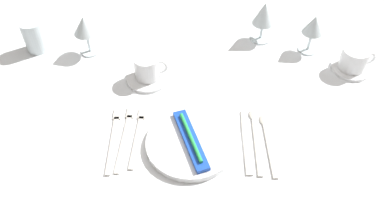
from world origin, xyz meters
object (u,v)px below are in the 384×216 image
(fork_salad, at_px, (114,137))
(wine_glass_left, at_px, (85,27))
(dinner_plate, at_px, (191,143))
(coffee_cup_right, at_px, (148,67))
(toothbrush_package, at_px, (191,139))
(wine_glass_right, at_px, (314,27))
(spoon_dessert, at_px, (267,137))
(fork_inner, at_px, (125,135))
(wine_glass_centre, at_px, (264,15))
(fork_outer, at_px, (138,134))
(dinner_knife, at_px, (246,143))
(drink_tumbler, at_px, (35,36))
(spoon_soup, at_px, (256,133))
(coffee_cup_left, at_px, (355,59))

(fork_salad, relative_size, wine_glass_left, 1.65)
(dinner_plate, relative_size, wine_glass_left, 1.73)
(fork_salad, height_order, wine_glass_left, wine_glass_left)
(coffee_cup_right, bearing_deg, wine_glass_left, 148.70)
(toothbrush_package, relative_size, fork_salad, 0.91)
(wine_glass_right, bearing_deg, coffee_cup_right, -163.08)
(spoon_dessert, bearing_deg, fork_inner, -179.11)
(spoon_dessert, xyz_separation_m, wine_glass_centre, (0.02, 0.45, 0.10))
(fork_outer, height_order, wine_glass_left, wine_glass_left)
(dinner_knife, bearing_deg, coffee_cup_right, 139.19)
(wine_glass_centre, distance_m, wine_glass_left, 0.59)
(dinner_knife, bearing_deg, fork_inner, 177.24)
(wine_glass_left, bearing_deg, dinner_plate, -48.00)
(drink_tumbler, bearing_deg, dinner_knife, -29.84)
(fork_outer, distance_m, fork_inner, 0.03)
(fork_outer, xyz_separation_m, wine_glass_centre, (0.38, 0.45, 0.10))
(fork_inner, height_order, wine_glass_left, wine_glass_left)
(toothbrush_package, distance_m, spoon_soup, 0.19)
(spoon_soup, xyz_separation_m, coffee_cup_right, (-0.32, 0.22, 0.04))
(fork_outer, bearing_deg, wine_glass_right, 36.29)
(coffee_cup_left, height_order, wine_glass_left, wine_glass_left)
(fork_outer, distance_m, coffee_cup_right, 0.24)
(spoon_soup, xyz_separation_m, wine_glass_right, (0.21, 0.38, 0.09))
(fork_inner, bearing_deg, wine_glass_left, 115.18)
(dinner_knife, distance_m, coffee_cup_left, 0.48)
(coffee_cup_left, xyz_separation_m, wine_glass_right, (-0.12, 0.10, 0.05))
(toothbrush_package, distance_m, fork_outer, 0.15)
(dinner_knife, xyz_separation_m, coffee_cup_left, (0.36, 0.32, 0.04))
(coffee_cup_right, bearing_deg, dinner_plate, -61.82)
(dinner_knife, distance_m, spoon_dessert, 0.06)
(drink_tumbler, bearing_deg, fork_inner, -46.90)
(coffee_cup_left, relative_size, drink_tumbler, 1.01)
(dinner_plate, relative_size, fork_salad, 1.05)
(fork_inner, relative_size, fork_salad, 1.01)
(coffee_cup_right, bearing_deg, spoon_dessert, -33.19)
(toothbrush_package, distance_m, fork_salad, 0.21)
(wine_glass_left, relative_size, wine_glass_right, 1.03)
(spoon_dessert, height_order, wine_glass_right, wine_glass_right)
(wine_glass_centre, bearing_deg, dinner_knife, -99.67)
(fork_inner, bearing_deg, toothbrush_package, -8.57)
(fork_outer, bearing_deg, coffee_cup_left, 24.22)
(spoon_soup, relative_size, wine_glass_right, 1.71)
(wine_glass_centre, height_order, wine_glass_left, wine_glass_centre)
(toothbrush_package, relative_size, fork_outer, 0.97)
(spoon_dessert, distance_m, coffee_cup_right, 0.42)
(spoon_soup, bearing_deg, dinner_plate, -165.33)
(coffee_cup_left, distance_m, coffee_cup_right, 0.65)
(wine_glass_centre, xyz_separation_m, drink_tumbler, (-0.76, -0.08, -0.04))
(wine_glass_centre, bearing_deg, coffee_cup_left, -29.27)
(toothbrush_package, bearing_deg, wine_glass_centre, 64.44)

